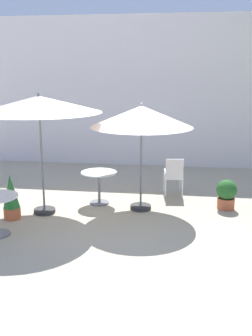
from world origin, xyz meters
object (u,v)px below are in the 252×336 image
Objects in this scene: patio_umbrella_1 at (141,117)px; patio_umbrella_0 at (39,105)px; patio_chair_1 at (174,174)px; cafe_table_0 at (99,181)px; potted_plant_4 at (11,197)px; potted_plant_3 at (226,193)px.

patio_umbrella_0 is at bearing -165.66° from patio_umbrella_1.
patio_umbrella_1 is 2.46× the size of patio_chair_1.
patio_umbrella_0 is 2.01m from patio_umbrella_1.
potted_plant_4 is (-1.52, -1.13, -0.06)m from cafe_table_0.
potted_plant_3 is at bearing 8.70° from patio_umbrella_1.
patio_chair_1 is 1.43× the size of potted_plant_3.
potted_plant_4 is at bearing -159.90° from patio_umbrella_1.
potted_plant_3 is (1.78, 0.27, -1.60)m from patio_umbrella_1.
patio_umbrella_1 reaches higher than cafe_table_0.
potted_plant_4 is (-0.52, -0.40, -1.75)m from patio_umbrella_0.
cafe_table_0 reaches higher than potted_plant_3.
patio_umbrella_1 reaches higher than potted_plant_3.
patio_umbrella_0 reaches higher than patio_umbrella_1.
cafe_table_0 is (-0.94, 0.23, -1.43)m from patio_umbrella_1.
patio_umbrella_0 reaches higher than potted_plant_3.
patio_umbrella_1 is at bearing -122.84° from patio_chair_1.
patio_umbrella_0 is 1.87m from potted_plant_4.
patio_umbrella_0 is 3.87× the size of potted_plant_3.
patio_umbrella_0 is 1.10× the size of patio_umbrella_1.
patio_umbrella_1 is at bearing -13.83° from cafe_table_0.
potted_plant_3 is (2.72, 0.04, -0.17)m from cafe_table_0.
potted_plant_4 is (-2.45, -0.90, -1.49)m from patio_umbrella_1.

